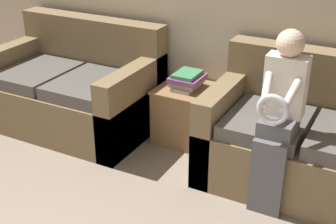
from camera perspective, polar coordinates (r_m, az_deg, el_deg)
name	(u,v)px	position (r m, az deg, el deg)	size (l,w,h in m)	color
couch_side	(74,91)	(4.46, -11.35, 2.55)	(1.52, 0.95, 0.96)	brown
child_left_seated	(279,114)	(3.17, 13.41, -0.22)	(0.28, 0.38, 1.25)	#56565B
side_shelf	(187,113)	(4.13, 2.32, -0.11)	(0.50, 0.50, 0.49)	olive
book_stack	(187,80)	(4.00, 2.35, 3.91)	(0.26, 0.30, 0.14)	gray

